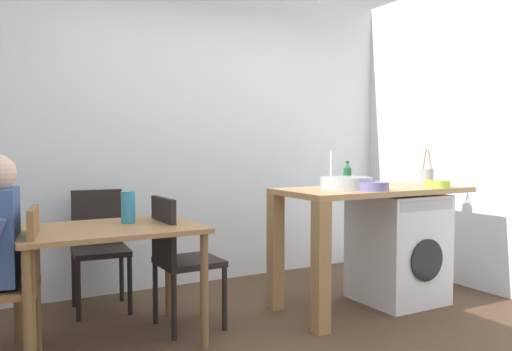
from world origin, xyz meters
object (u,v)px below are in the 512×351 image
(vase, at_px, (128,207))
(chair_opposite, at_px, (179,255))
(chair_spare_by_wall, at_px, (99,242))
(utensil_crock, at_px, (427,176))
(colander, at_px, (437,183))
(bottle_tall_green, at_px, (347,175))
(mixing_bowl, at_px, (373,186))
(washing_machine, at_px, (398,247))
(chair_person_seat, at_px, (14,279))
(dining_table, at_px, (109,242))

(vase, bearing_deg, chair_opposite, -8.96)
(chair_spare_by_wall, bearing_deg, vase, 98.67)
(utensil_crock, distance_m, colander, 0.33)
(chair_spare_by_wall, relative_size, bottle_tall_green, 4.54)
(mixing_bowl, xyz_separation_m, utensil_crock, (0.81, 0.25, 0.03))
(washing_machine, height_order, utensil_crock, utensil_crock)
(chair_person_seat, distance_m, vase, 0.80)
(dining_table, bearing_deg, washing_machine, -4.96)
(dining_table, bearing_deg, chair_spare_by_wall, 82.17)
(bottle_tall_green, bearing_deg, chair_person_seat, -176.23)
(washing_machine, xyz_separation_m, colander, (0.19, -0.22, 0.52))
(washing_machine, bearing_deg, chair_person_seat, 178.34)
(chair_person_seat, distance_m, bottle_tall_green, 2.51)
(chair_person_seat, bearing_deg, chair_opposite, -70.75)
(dining_table, distance_m, mixing_bowl, 1.86)
(chair_person_seat, height_order, mixing_bowl, mixing_bowl)
(chair_person_seat, xyz_separation_m, chair_spare_by_wall, (0.65, 0.89, 0.00))
(colander, relative_size, vase, 0.96)
(chair_spare_by_wall, distance_m, utensil_crock, 2.70)
(washing_machine, xyz_separation_m, utensil_crock, (0.37, 0.05, 0.56))
(washing_machine, xyz_separation_m, mixing_bowl, (-0.44, -0.20, 0.53))
(vase, bearing_deg, colander, -12.70)
(chair_opposite, xyz_separation_m, mixing_bowl, (1.31, -0.44, 0.45))
(washing_machine, distance_m, colander, 0.59)
(chair_person_seat, bearing_deg, mixing_bowl, -86.54)
(chair_spare_by_wall, bearing_deg, colander, 157.83)
(dining_table, xyz_separation_m, mixing_bowl, (1.79, -0.39, 0.31))
(chair_spare_by_wall, bearing_deg, chair_person_seat, 58.62)
(dining_table, relative_size, mixing_bowl, 4.80)
(chair_opposite, relative_size, washing_machine, 1.05)
(chair_spare_by_wall, relative_size, washing_machine, 1.05)
(chair_opposite, bearing_deg, mixing_bowl, 70.40)
(chair_opposite, xyz_separation_m, utensil_crock, (2.12, -0.19, 0.48))
(chair_person_seat, xyz_separation_m, colander, (2.97, -0.30, 0.44))
(dining_table, relative_size, chair_person_seat, 1.22)
(washing_machine, bearing_deg, mixing_bowl, -156.01)
(chair_person_seat, distance_m, chair_spare_by_wall, 1.10)
(chair_opposite, bearing_deg, washing_machine, 81.10)
(washing_machine, xyz_separation_m, vase, (-2.08, 0.29, 0.41))
(dining_table, relative_size, chair_opposite, 1.22)
(dining_table, bearing_deg, colander, -9.65)
(utensil_crock, height_order, vase, utensil_crock)
(dining_table, relative_size, chair_spare_by_wall, 1.22)
(dining_table, distance_m, chair_spare_by_wall, 0.79)
(chair_spare_by_wall, height_order, mixing_bowl, mixing_bowl)
(colander, bearing_deg, dining_table, 170.35)
(chair_person_seat, distance_m, washing_machine, 2.78)
(chair_person_seat, xyz_separation_m, vase, (0.70, 0.21, 0.34))
(dining_table, distance_m, colander, 2.47)
(chair_opposite, bearing_deg, chair_person_seat, -82.05)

